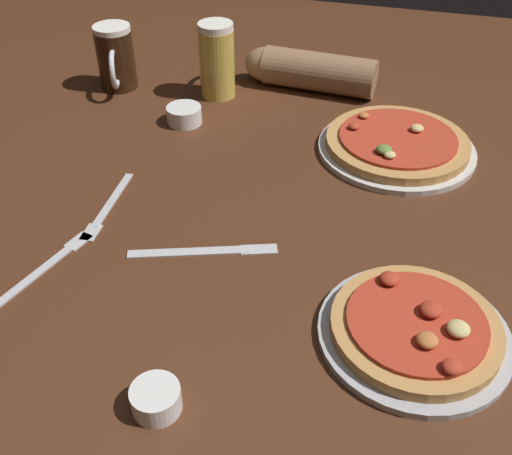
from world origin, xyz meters
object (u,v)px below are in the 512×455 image
Objects in this scene: pizza_plate_near at (415,330)px; beer_mug_dark at (218,60)px; beer_mug_amber at (116,58)px; pizza_plate_far at (397,145)px; ramekin_sauce at (184,115)px; diner_arm at (306,70)px; knife_right at (204,251)px; fork_left at (42,269)px; fork_spare at (108,206)px; ramekin_butter at (156,399)px.

beer_mug_dark is at bearing 127.96° from pizza_plate_near.
beer_mug_dark is at bearing 7.39° from beer_mug_amber.
ramekin_sauce is at bearing -179.67° from pizza_plate_far.
ramekin_sauce is at bearing -132.36° from diner_arm.
knife_right is 0.63m from diner_arm.
pizza_plate_far is 0.46m from beer_mug_dark.
beer_mug_dark is (-0.50, 0.64, 0.07)m from pizza_plate_near.
fork_left is 0.25m from knife_right.
beer_mug_dark is at bearing 79.39° from ramekin_sauce.
fork_spare is (-0.55, 0.16, -0.01)m from pizza_plate_near.
knife_right is at bearing 25.33° from fork_left.
knife_right is at bearing -73.99° from beer_mug_dark.
beer_mug_amber reaches higher than pizza_plate_far.
pizza_plate_far is 0.72m from ramekin_butter.
pizza_plate_near is at bearing -81.81° from pizza_plate_far.
pizza_plate_near reaches higher than fork_spare.
knife_right is at bearing -18.04° from fork_spare.
beer_mug_amber is 0.74× the size of fork_spare.
ramekin_sauce is 0.32× the size of knife_right.
diner_arm is at bearing 70.49° from fork_left.
pizza_plate_near and pizza_plate_far have the same top height.
fork_spare is (-0.02, -0.33, -0.02)m from ramekin_sauce.
fork_spare is at bearing -66.75° from beer_mug_amber.
fork_spare is at bearing -95.82° from beer_mug_dark.
pizza_plate_near is at bearing -39.38° from beer_mug_amber.
pizza_plate_near is 1.13× the size of knife_right.
beer_mug_amber is at bearing 105.06° from fork_left.
pizza_plate_far is 0.45m from ramekin_sauce.
fork_spare is (-0.05, -0.48, -0.08)m from beer_mug_dark.
pizza_plate_far is 1.56× the size of fork_spare.
fork_left is 0.79m from diner_arm.
pizza_plate_near reaches higher than fork_left.
beer_mug_amber is at bearing 113.25° from fork_spare.
diner_arm reaches higher than ramekin_butter.
beer_mug_dark is 0.17m from ramekin_sauce.
ramekin_butter is 0.29m from knife_right.
knife_right is 1.17× the size of fork_spare.
beer_mug_dark is 0.24m from beer_mug_amber.
ramekin_sauce is 0.44m from knife_right.
diner_arm is (0.26, 0.74, 0.04)m from fork_left.
beer_mug_amber is 0.47× the size of diner_arm.
ramekin_sauce is at bearing 84.89° from fork_left.
ramekin_sauce is (-0.03, -0.15, -0.07)m from beer_mug_dark.
ramekin_sauce is 0.32m from diner_arm.
fork_left and knife_right have the same top height.
pizza_plate_near is 0.57m from fork_left.
fork_left is at bearing -96.40° from beer_mug_dark.
fork_left and fork_spare have the same top height.
pizza_plate_far is 0.68m from beer_mug_amber.
knife_right is at bearing -52.30° from beer_mug_amber.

